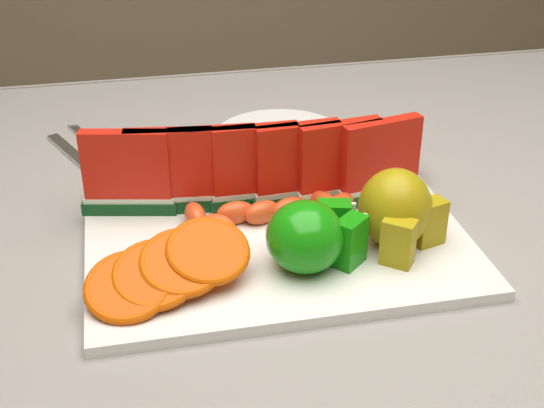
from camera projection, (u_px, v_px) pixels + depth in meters
name	position (u px, v px, depth m)	size (l,w,h in m)	color
table	(239.00, 306.00, 0.89)	(1.40, 0.90, 0.75)	#4D301A
tablecloth	(238.00, 261.00, 0.86)	(1.53, 1.03, 0.20)	gray
platter	(276.00, 238.00, 0.81)	(0.40, 0.30, 0.01)	silver
apple_cluster	(312.00, 236.00, 0.74)	(0.11, 0.10, 0.07)	#1F7A13
pear_cluster	(397.00, 211.00, 0.77)	(0.10, 0.11, 0.08)	#B4670C
side_plate	(280.00, 137.00, 1.04)	(0.23, 0.23, 0.01)	silver
fork	(77.00, 155.00, 1.00)	(0.08, 0.19, 0.00)	silver
watermelon_row	(255.00, 169.00, 0.84)	(0.39, 0.07, 0.10)	#123F12
orange_fan_front	(169.00, 268.00, 0.71)	(0.17, 0.12, 0.05)	#F24619
orange_fan_back	(275.00, 164.00, 0.90)	(0.37, 0.10, 0.05)	#F24619
tangerine_segments	(271.00, 212.00, 0.82)	(0.20, 0.07, 0.03)	#FB3202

